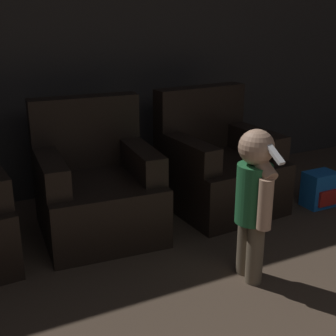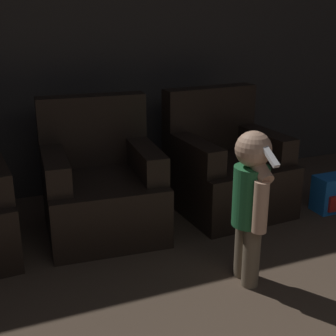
{
  "view_description": "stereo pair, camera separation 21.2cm",
  "coord_description": "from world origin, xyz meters",
  "px_view_note": "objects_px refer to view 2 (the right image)",
  "views": [
    {
      "loc": [
        -1.18,
        0.61,
        1.56
      ],
      "look_at": [
        0.08,
        3.1,
        0.6
      ],
      "focal_mm": 50.0,
      "sensor_mm": 36.0,
      "label": 1
    },
    {
      "loc": [
        -0.99,
        0.53,
        1.56
      ],
      "look_at": [
        0.08,
        3.1,
        0.6
      ],
      "focal_mm": 50.0,
      "sensor_mm": 36.0,
      "label": 2
    }
  ],
  "objects_px": {
    "person_toddler": "(251,197)",
    "toy_backpack": "(330,194)",
    "armchair_middle": "(101,187)",
    "armchair_right": "(225,169)"
  },
  "relations": [
    {
      "from": "person_toddler",
      "to": "toy_backpack",
      "type": "bearing_deg",
      "value": 124.92
    },
    {
      "from": "armchair_middle",
      "to": "armchair_right",
      "type": "relative_size",
      "value": 1.0
    },
    {
      "from": "armchair_middle",
      "to": "person_toddler",
      "type": "distance_m",
      "value": 1.22
    },
    {
      "from": "armchair_right",
      "to": "armchair_middle",
      "type": "bearing_deg",
      "value": 176.59
    },
    {
      "from": "person_toddler",
      "to": "toy_backpack",
      "type": "distance_m",
      "value": 1.39
    },
    {
      "from": "armchair_middle",
      "to": "armchair_right",
      "type": "distance_m",
      "value": 1.03
    },
    {
      "from": "armchair_right",
      "to": "toy_backpack",
      "type": "bearing_deg",
      "value": -31.6
    },
    {
      "from": "armchair_right",
      "to": "person_toddler",
      "type": "relative_size",
      "value": 1.02
    },
    {
      "from": "armchair_middle",
      "to": "toy_backpack",
      "type": "distance_m",
      "value": 1.83
    },
    {
      "from": "person_toddler",
      "to": "toy_backpack",
      "type": "xyz_separation_m",
      "value": [
        1.17,
        0.63,
        -0.4
      ]
    }
  ]
}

